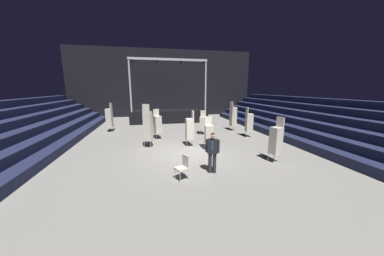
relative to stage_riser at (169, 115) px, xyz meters
name	(u,v)px	position (x,y,z in m)	size (l,w,h in m)	color
ground_plane	(188,155)	(0.00, -10.40, -0.76)	(22.00, 30.00, 0.10)	slate
arena_end_wall	(165,83)	(0.00, 4.60, 3.29)	(22.00, 0.30, 8.00)	black
bleacher_bank_left	(3,133)	(-8.75, -9.40, 0.64)	(4.50, 24.00, 2.70)	#191E38
bleacher_bank_right	(316,120)	(8.75, -9.40, 0.64)	(4.50, 24.00, 2.70)	#191E38
stage_riser	(169,115)	(0.00, 0.00, 0.00)	(7.68, 2.65, 6.14)	black
man_with_tie	(212,150)	(0.52, -12.88, 0.25)	(0.56, 0.36, 1.71)	black
chair_stack_front_left	(148,126)	(-2.05, -8.68, 0.57)	(0.57, 0.57, 2.56)	#B2B5BA
chair_stack_front_right	(203,123)	(1.94, -6.20, 0.19)	(0.57, 0.57, 1.79)	#B2B5BA
chair_stack_mid_left	(249,122)	(4.92, -7.66, 0.36)	(0.50, 0.50, 2.14)	#B2B5BA
chair_stack_mid_right	(276,140)	(3.80, -12.32, 0.36)	(0.54, 0.54, 2.14)	#B2B5BA
chair_stack_mid_centre	(209,134)	(1.28, -9.90, 0.23)	(0.46, 0.46, 1.88)	#B2B5BA
chair_stack_rear_left	(190,129)	(0.38, -8.95, 0.36)	(0.45, 0.45, 2.14)	#B2B5BA
chair_stack_rear_right	(233,116)	(4.70, -5.40, 0.48)	(0.51, 0.51, 2.39)	#B2B5BA
chair_stack_rear_centre	(158,124)	(-1.43, -6.86, 0.32)	(0.57, 0.57, 2.05)	#B2B5BA
chair_stack_aisle_left	(109,117)	(-5.07, -3.77, 0.44)	(0.51, 0.51, 2.31)	#B2B5BA
loose_chair_near_man	(183,166)	(-0.75, -13.19, -0.18)	(0.58, 0.58, 0.95)	#B2B5BA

